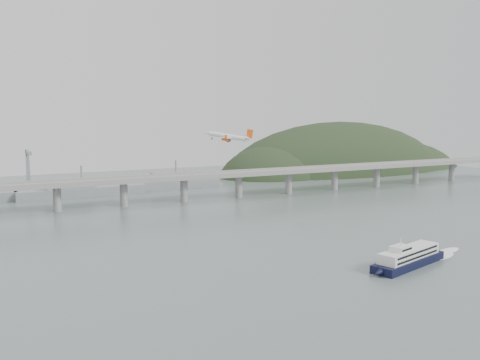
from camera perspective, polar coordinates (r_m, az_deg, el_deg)
ground at (r=278.30m, az=5.06°, el=-8.69°), size 900.00×900.00×0.00m
bridge at (r=453.96m, az=-8.23°, el=-0.20°), size 800.00×22.00×23.90m
headland at (r=709.30m, az=10.89°, el=-0.55°), size 365.00×155.00×156.00m
ferry at (r=288.25m, az=16.75°, el=-7.55°), size 79.24×32.67×15.38m
airliner at (r=364.46m, az=-1.13°, el=4.43°), size 27.46×25.57×8.90m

